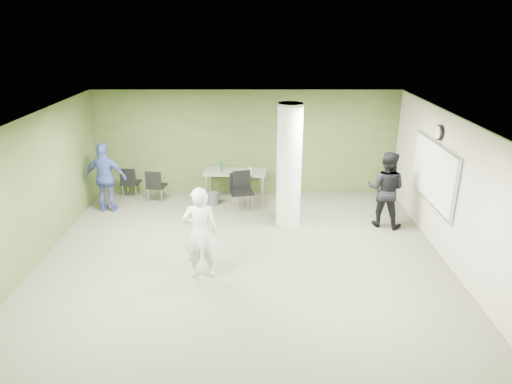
{
  "coord_description": "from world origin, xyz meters",
  "views": [
    {
      "loc": [
        0.27,
        -7.76,
        4.46
      ],
      "look_at": [
        0.26,
        1.0,
        1.15
      ],
      "focal_mm": 32.0,
      "sensor_mm": 36.0,
      "label": 1
    }
  ],
  "objects_px": {
    "man_black": "(386,189)",
    "folding_table": "(235,173)",
    "man_blue": "(106,178)",
    "chair_back_left": "(130,181)",
    "woman_white": "(200,233)"
  },
  "relations": [
    {
      "from": "man_black",
      "to": "folding_table",
      "type": "bearing_deg",
      "value": -0.33
    },
    {
      "from": "man_black",
      "to": "man_blue",
      "type": "bearing_deg",
      "value": 18.02
    },
    {
      "from": "chair_back_left",
      "to": "man_blue",
      "type": "bearing_deg",
      "value": 73.6
    },
    {
      "from": "folding_table",
      "to": "chair_back_left",
      "type": "xyz_separation_m",
      "value": [
        -2.77,
        -0.01,
        -0.21
      ]
    },
    {
      "from": "chair_back_left",
      "to": "man_black",
      "type": "height_order",
      "value": "man_black"
    },
    {
      "from": "chair_back_left",
      "to": "man_blue",
      "type": "xyz_separation_m",
      "value": [
        -0.34,
        -0.81,
        0.36
      ]
    },
    {
      "from": "woman_white",
      "to": "man_blue",
      "type": "relative_size",
      "value": 1.01
    },
    {
      "from": "folding_table",
      "to": "man_blue",
      "type": "relative_size",
      "value": 0.95
    },
    {
      "from": "folding_table",
      "to": "chair_back_left",
      "type": "relative_size",
      "value": 1.9
    },
    {
      "from": "man_black",
      "to": "woman_white",
      "type": "bearing_deg",
      "value": 55.01
    },
    {
      "from": "folding_table",
      "to": "man_black",
      "type": "height_order",
      "value": "man_black"
    },
    {
      "from": "woman_white",
      "to": "folding_table",
      "type": "bearing_deg",
      "value": -101.63
    },
    {
      "from": "folding_table",
      "to": "woman_white",
      "type": "bearing_deg",
      "value": -92.16
    },
    {
      "from": "man_black",
      "to": "man_blue",
      "type": "relative_size",
      "value": 1.02
    },
    {
      "from": "chair_back_left",
      "to": "woman_white",
      "type": "height_order",
      "value": "woman_white"
    }
  ]
}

